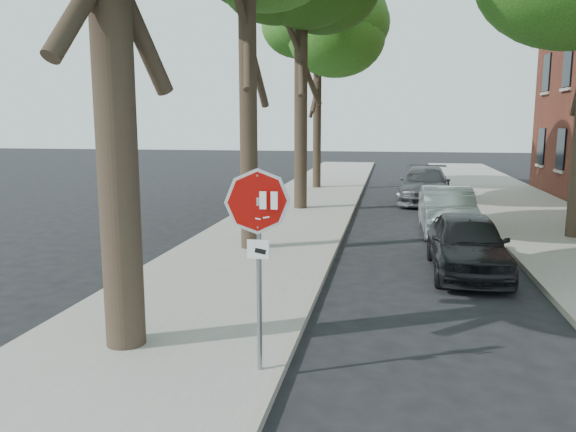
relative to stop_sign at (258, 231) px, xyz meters
name	(u,v)px	position (x,y,z in m)	size (l,w,h in m)	color
ground	(313,382)	(0.70, 0.03, -1.95)	(120.00, 120.00, 0.00)	black
sidewalk_left	(288,218)	(-1.80, 12.03, -1.89)	(4.00, 55.00, 0.12)	gray
sidewalk_right	(552,226)	(6.70, 12.03, -1.89)	(4.00, 55.00, 0.12)	gray
curb_left	(348,219)	(0.25, 12.03, -1.88)	(0.12, 55.00, 0.13)	#9E9384
curb_right	(485,224)	(4.65, 12.03, -1.88)	(0.12, 55.00, 0.13)	#9E9384
stop_sign	(258,231)	(0.00, 0.00, 0.00)	(0.76, 0.34, 2.61)	gray
tree_far	(318,40)	(-2.02, 21.14, 5.26)	(5.29, 4.91, 9.33)	black
car_a	(467,243)	(3.30, 5.88, -1.28)	(1.58, 3.92, 1.34)	black
car_b	(447,211)	(3.30, 10.47, -1.26)	(1.45, 4.16, 1.37)	#B4B9BD
car_c	(425,185)	(3.03, 17.25, -1.22)	(2.03, 5.01, 1.45)	#4F5055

